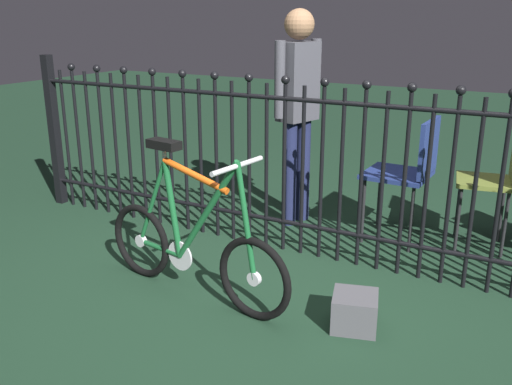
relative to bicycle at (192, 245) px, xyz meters
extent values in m
plane|color=#193322|center=(0.40, 0.19, -0.31)|extent=(20.00, 20.00, 0.00)
cylinder|color=black|center=(-1.97, 0.85, 0.26)|extent=(0.03, 0.03, 1.14)
sphere|color=black|center=(-1.97, 0.85, 0.85)|extent=(0.06, 0.06, 0.06)
cylinder|color=black|center=(-1.84, 0.85, 0.26)|extent=(0.03, 0.03, 1.14)
cylinder|color=black|center=(-1.70, 0.85, 0.26)|extent=(0.03, 0.03, 1.14)
sphere|color=black|center=(-1.70, 0.85, 0.85)|extent=(0.06, 0.06, 0.06)
cylinder|color=black|center=(-1.57, 0.85, 0.26)|extent=(0.03, 0.03, 1.14)
cylinder|color=black|center=(-1.44, 0.85, 0.26)|extent=(0.03, 0.03, 1.14)
sphere|color=black|center=(-1.44, 0.85, 0.85)|extent=(0.06, 0.06, 0.06)
cylinder|color=black|center=(-1.30, 0.85, 0.26)|extent=(0.03, 0.03, 1.14)
cylinder|color=black|center=(-1.17, 0.85, 0.26)|extent=(0.03, 0.03, 1.14)
sphere|color=black|center=(-1.17, 0.85, 0.85)|extent=(0.06, 0.06, 0.06)
cylinder|color=black|center=(-1.04, 0.85, 0.26)|extent=(0.03, 0.03, 1.14)
cylinder|color=black|center=(-0.90, 0.85, 0.26)|extent=(0.03, 0.03, 1.14)
sphere|color=black|center=(-0.90, 0.85, 0.85)|extent=(0.06, 0.06, 0.06)
cylinder|color=black|center=(-0.77, 0.85, 0.26)|extent=(0.03, 0.03, 1.14)
cylinder|color=black|center=(-0.64, 0.85, 0.26)|extent=(0.03, 0.03, 1.14)
sphere|color=black|center=(-0.64, 0.85, 0.85)|extent=(0.06, 0.06, 0.06)
cylinder|color=black|center=(-0.50, 0.85, 0.26)|extent=(0.03, 0.03, 1.14)
cylinder|color=black|center=(-0.37, 0.85, 0.26)|extent=(0.03, 0.03, 1.14)
sphere|color=black|center=(-0.37, 0.85, 0.85)|extent=(0.06, 0.06, 0.06)
cylinder|color=black|center=(-0.24, 0.85, 0.26)|extent=(0.03, 0.03, 1.14)
cylinder|color=black|center=(-0.10, 0.85, 0.26)|extent=(0.03, 0.03, 1.14)
sphere|color=black|center=(-0.10, 0.85, 0.85)|extent=(0.06, 0.06, 0.06)
cylinder|color=black|center=(0.03, 0.85, 0.26)|extent=(0.03, 0.03, 1.14)
cylinder|color=black|center=(0.16, 0.85, 0.26)|extent=(0.03, 0.03, 1.14)
sphere|color=black|center=(0.16, 0.85, 0.85)|extent=(0.06, 0.06, 0.06)
cylinder|color=black|center=(0.30, 0.85, 0.26)|extent=(0.03, 0.03, 1.14)
cylinder|color=black|center=(0.43, 0.85, 0.26)|extent=(0.03, 0.03, 1.14)
sphere|color=black|center=(0.43, 0.85, 0.85)|extent=(0.06, 0.06, 0.06)
cylinder|color=black|center=(0.56, 0.85, 0.26)|extent=(0.03, 0.03, 1.14)
cylinder|color=black|center=(0.70, 0.85, 0.26)|extent=(0.03, 0.03, 1.14)
sphere|color=black|center=(0.70, 0.85, 0.85)|extent=(0.06, 0.06, 0.06)
cylinder|color=black|center=(0.83, 0.85, 0.26)|extent=(0.03, 0.03, 1.14)
cylinder|color=black|center=(0.96, 0.85, 0.26)|extent=(0.03, 0.03, 1.14)
sphere|color=black|center=(0.96, 0.85, 0.85)|extent=(0.06, 0.06, 0.06)
cylinder|color=black|center=(1.10, 0.85, 0.26)|extent=(0.03, 0.03, 1.14)
cylinder|color=black|center=(1.23, 0.85, 0.26)|extent=(0.03, 0.03, 1.14)
sphere|color=black|center=(1.23, 0.85, 0.85)|extent=(0.06, 0.06, 0.06)
cylinder|color=black|center=(1.36, 0.85, 0.26)|extent=(0.03, 0.03, 1.14)
cylinder|color=black|center=(1.50, 0.85, 0.26)|extent=(0.03, 0.03, 1.14)
cylinder|color=black|center=(0.40, 0.85, -0.11)|extent=(4.74, 0.03, 0.03)
cylinder|color=black|center=(0.40, 0.85, 0.73)|extent=(4.74, 0.03, 0.03)
cube|color=black|center=(-1.97, 0.85, 0.31)|extent=(0.07, 0.07, 1.25)
torus|color=black|center=(-0.43, 0.06, -0.08)|extent=(0.47, 0.11, 0.47)
cylinder|color=silver|center=(-0.43, 0.06, -0.08)|extent=(0.08, 0.04, 0.08)
torus|color=black|center=(0.43, -0.06, -0.08)|extent=(0.47, 0.11, 0.47)
cylinder|color=silver|center=(0.43, -0.06, -0.08)|extent=(0.08, 0.04, 0.08)
cylinder|color=#19592D|center=(0.11, -0.02, 0.23)|extent=(0.46, 0.10, 0.65)
cylinder|color=#EA5914|center=(0.04, -0.01, 0.42)|extent=(0.46, 0.10, 0.14)
cylinder|color=#19592D|center=(-0.14, 0.02, 0.19)|extent=(0.13, 0.05, 0.57)
cylinder|color=#19592D|center=(-0.26, 0.04, -0.08)|extent=(0.33, 0.08, 0.04)
cylinder|color=#19592D|center=(-0.31, 0.04, 0.20)|extent=(0.27, 0.06, 0.56)
cylinder|color=#19592D|center=(0.38, -0.05, 0.23)|extent=(0.14, 0.05, 0.63)
cylinder|color=silver|center=(0.33, -0.05, 0.53)|extent=(0.03, 0.03, 0.02)
cylinder|color=silver|center=(0.33, -0.05, 0.52)|extent=(0.08, 0.40, 0.03)
cylinder|color=silver|center=(-0.19, 0.03, 0.51)|extent=(0.03, 0.03, 0.07)
cube|color=black|center=(-0.19, 0.03, 0.56)|extent=(0.21, 0.12, 0.05)
cylinder|color=silver|center=(-0.10, 0.01, -0.09)|extent=(0.18, 0.04, 0.18)
cylinder|color=black|center=(0.60, 1.23, -0.07)|extent=(0.02, 0.02, 0.47)
cylinder|color=black|center=(0.62, 1.57, -0.07)|extent=(0.02, 0.02, 0.47)
cylinder|color=black|center=(0.95, 1.22, -0.07)|extent=(0.02, 0.02, 0.47)
cylinder|color=black|center=(0.96, 1.56, -0.07)|extent=(0.02, 0.02, 0.47)
cube|color=navy|center=(0.78, 1.40, 0.18)|extent=(0.44, 0.44, 0.03)
cube|color=navy|center=(0.99, 1.39, 0.39)|extent=(0.05, 0.41, 0.38)
cylinder|color=black|center=(1.22, 1.37, -0.08)|extent=(0.02, 0.02, 0.46)
cylinder|color=black|center=(1.18, 1.66, -0.08)|extent=(0.02, 0.02, 0.46)
cylinder|color=black|center=(1.51, 1.42, -0.08)|extent=(0.02, 0.02, 0.46)
cylinder|color=black|center=(1.47, 1.71, -0.08)|extent=(0.02, 0.02, 0.46)
cube|color=olive|center=(1.34, 1.54, 0.17)|extent=(0.42, 0.42, 0.03)
cylinder|color=#191E3F|center=(-0.02, 1.32, 0.09)|extent=(0.11, 0.11, 0.80)
cylinder|color=#191E3F|center=(0.03, 1.47, 0.09)|extent=(0.11, 0.11, 0.80)
cube|color=#3F3F47|center=(0.01, 1.40, 0.78)|extent=(0.26, 0.34, 0.57)
cylinder|color=#3F3F47|center=(-0.05, 1.20, 0.81)|extent=(0.08, 0.08, 0.54)
cylinder|color=#3F3F47|center=(0.06, 1.59, 0.81)|extent=(0.08, 0.08, 0.54)
sphere|color=#8C6647|center=(0.01, 1.40, 1.18)|extent=(0.22, 0.22, 0.22)
cube|color=#4C4C51|center=(0.94, 0.11, -0.22)|extent=(0.28, 0.28, 0.19)
camera|label=1|loc=(1.72, -2.41, 1.26)|focal=39.42mm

